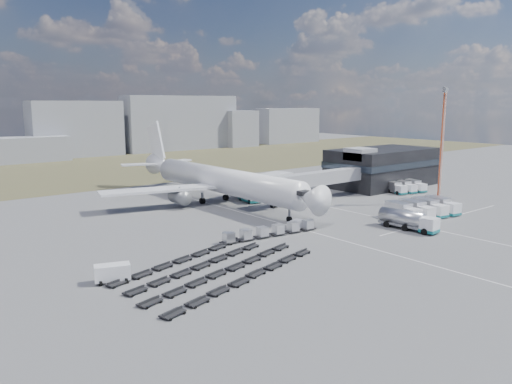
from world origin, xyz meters
TOP-DOWN VIEW (x-y plane):
  - ground at (0.00, 0.00)m, footprint 420.00×420.00m
  - grass_strip at (0.00, 110.00)m, footprint 420.00×90.00m
  - lane_markings at (9.77, 3.00)m, footprint 47.12×110.00m
  - terminal at (47.77, 23.96)m, footprint 30.40×16.40m
  - jet_bridge at (15.90, 20.42)m, footprint 30.30×3.80m
  - airliner at (0.00, 32.38)m, footprint 51.59×64.53m
  - skyline at (8.49, 150.50)m, footprint 312.25×24.33m
  - fuel_tanker at (12.37, -8.46)m, footprint 3.52×10.84m
  - pushback_tug at (-2.86, 4.06)m, footprint 3.99×3.04m
  - utility_van at (-38.99, -0.70)m, footprint 4.73×3.27m
  - catering_truck at (6.27, 29.15)m, footprint 4.01×7.00m
  - service_trucks_near at (23.62, -4.22)m, footprint 14.58×9.54m
  - service_trucks_far at (44.15, 14.08)m, footprint 9.91×8.31m
  - uld_row at (-9.65, 3.26)m, footprint 18.63×3.67m
  - baggage_dollies at (-26.85, -5.06)m, footprint 30.99×20.39m
  - floodlight_mast at (37.36, 0.75)m, footprint 2.43×1.96m

SIDE VIEW (x-z plane):
  - ground at x=0.00m, z-range 0.00..0.00m
  - grass_strip at x=0.00m, z-range 0.00..0.01m
  - lane_markings at x=9.77m, z-range 0.00..0.01m
  - baggage_dollies at x=-26.85m, z-range 0.00..0.68m
  - pushback_tug at x=-2.86m, z-range 0.00..1.57m
  - uld_row at x=-9.65m, z-range 0.17..1.85m
  - utility_van at x=-38.99m, z-range 0.00..2.31m
  - service_trucks_far at x=44.15m, z-range 0.11..2.75m
  - catering_truck at x=6.27m, z-range 0.04..3.06m
  - service_trucks_near at x=23.62m, z-range 0.13..3.15m
  - fuel_tanker at x=12.37m, z-range 0.00..3.45m
  - jet_bridge at x=15.90m, z-range 1.53..8.58m
  - terminal at x=47.77m, z-range -0.25..10.75m
  - airliner at x=0.00m, z-range -3.52..14.10m
  - skyline at x=8.49m, z-range -2.89..22.57m
  - floodlight_mast at x=37.36m, z-range 0.03..25.46m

